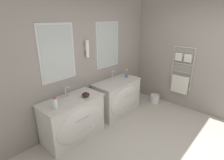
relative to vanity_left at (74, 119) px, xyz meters
name	(u,v)px	position (x,y,z in m)	size (l,w,h in m)	color
wall_back	(85,62)	(0.63, 0.36, 0.91)	(5.55, 0.15, 2.60)	gray
wall_right	(180,56)	(2.64, -0.82, 0.89)	(0.13, 4.14, 2.60)	gray
vanity_left	(74,119)	(0.00, 0.00, 0.00)	(1.15, 0.64, 0.79)	silver
vanity_right	(118,97)	(1.28, 0.00, 0.00)	(1.15, 0.64, 0.79)	silver
faucet_left	(66,91)	(0.00, 0.17, 0.50)	(0.17, 0.14, 0.23)	silver
faucet_right	(113,75)	(1.28, 0.17, 0.50)	(0.17, 0.14, 0.23)	silver
toiletry_bottle	(55,103)	(-0.36, -0.06, 0.48)	(0.08, 0.08, 0.19)	silver
amenity_bowl	(86,95)	(0.24, -0.08, 0.43)	(0.14, 0.14, 0.09)	black
flower_vase	(127,74)	(1.66, 0.05, 0.48)	(0.06, 0.06, 0.21)	teal
waste_bin	(155,99)	(2.32, -0.42, -0.28)	(0.24, 0.24, 0.22)	silver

